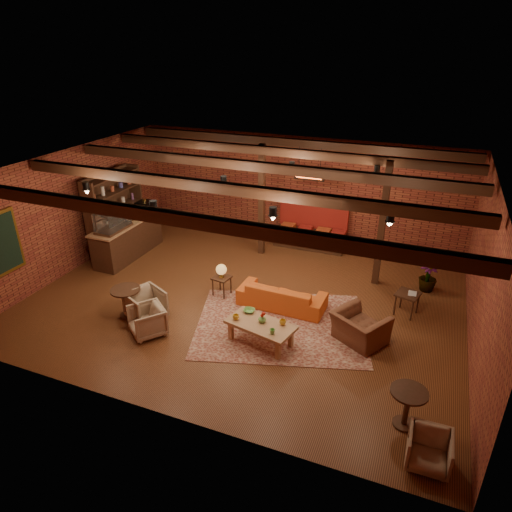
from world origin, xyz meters
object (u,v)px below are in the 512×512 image
at_px(armchair_right, 360,323).
at_px(round_table_right, 407,403).
at_px(sofa, 282,295).
at_px(round_table_left, 126,298).
at_px(coffee_table, 260,325).
at_px(side_table_book, 408,295).
at_px(plant_tall, 433,248).
at_px(armchair_b, 147,319).
at_px(armchair_far, 429,449).
at_px(armchair_a, 146,304).
at_px(side_table_lamp, 221,272).

xyz_separation_m(armchair_right, round_table_right, (1.12, -2.02, 0.03)).
height_order(sofa, round_table_left, round_table_left).
relative_size(sofa, coffee_table, 1.35).
xyz_separation_m(side_table_book, plant_tall, (0.38, 1.33, 0.68)).
relative_size(armchair_b, armchair_right, 0.70).
bearing_deg(plant_tall, sofa, -146.35).
bearing_deg(armchair_far, armchair_b, 166.87).
bearing_deg(armchair_far, plant_tall, 92.80).
xyz_separation_m(coffee_table, side_table_book, (2.70, 2.26, 0.08)).
height_order(coffee_table, armchair_far, coffee_table).
bearing_deg(plant_tall, coffee_table, -130.68).
relative_size(armchair_a, armchair_right, 0.76).
height_order(armchair_a, side_table_book, armchair_a).
distance_m(armchair_a, armchair_far, 6.37).
height_order(sofa, armchair_a, armchair_a).
xyz_separation_m(round_table_right, armchair_far, (0.39, -0.67, -0.16)).
xyz_separation_m(round_table_left, side_table_book, (5.87, 2.44, 0.03)).
bearing_deg(armchair_far, side_table_book, 99.04).
distance_m(round_table_right, armchair_far, 0.79).
distance_m(side_table_lamp, side_table_book, 4.37).
distance_m(round_table_left, armchair_b, 0.93).
bearing_deg(coffee_table, sofa, 91.61).
xyz_separation_m(coffee_table, armchair_a, (-2.71, -0.11, -0.04)).
height_order(armchair_far, plant_tall, plant_tall).
relative_size(round_table_left, side_table_book, 1.16).
distance_m(coffee_table, round_table_right, 3.25).
distance_m(sofa, plant_tall, 3.86).
relative_size(sofa, round_table_right, 2.89).
xyz_separation_m(side_table_lamp, plant_tall, (4.68, 2.11, 0.55)).
height_order(round_table_left, round_table_right, round_table_right).
relative_size(armchair_right, armchair_far, 1.61).
bearing_deg(armchair_far, armchair_a, 163.28).
relative_size(round_table_left, round_table_right, 0.98).
bearing_deg(armchair_b, round_table_right, 32.04).
relative_size(armchair_a, side_table_book, 1.29).
relative_size(sofa, side_table_lamp, 2.47).
bearing_deg(round_table_left, sofa, 28.32).
bearing_deg(round_table_right, armchair_a, 169.07).
relative_size(round_table_left, armchair_right, 0.68).
bearing_deg(side_table_lamp, armchair_right, -10.94).
bearing_deg(armchair_b, round_table_left, -168.73).
height_order(armchair_right, side_table_book, armchair_right).
relative_size(sofa, armchair_a, 2.66).
bearing_deg(armchair_b, armchair_a, 165.37).
bearing_deg(round_table_left, side_table_lamp, 46.52).
height_order(armchair_b, armchair_far, armchair_b).
bearing_deg(armchair_right, coffee_table, 53.66).
distance_m(armchair_b, side_table_book, 5.81).
xyz_separation_m(coffee_table, armchair_far, (3.40, -1.88, -0.11)).
xyz_separation_m(side_table_lamp, armchair_a, (-1.12, -1.59, -0.25)).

